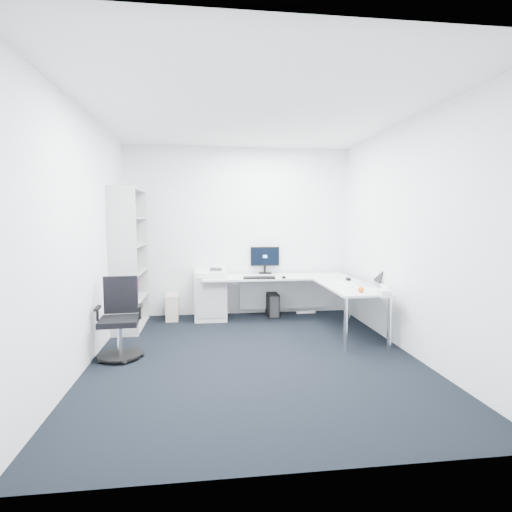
{
  "coord_description": "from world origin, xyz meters",
  "views": [
    {
      "loc": [
        -0.54,
        -4.38,
        1.57
      ],
      "look_at": [
        0.15,
        1.05,
        1.05
      ],
      "focal_mm": 28.0,
      "sensor_mm": 36.0,
      "label": 1
    }
  ],
  "objects": [
    {
      "name": "power_strip",
      "position": [
        1.1,
        1.96,
        0.02
      ],
      "size": [
        0.32,
        0.06,
        0.04
      ],
      "primitive_type": "cube",
      "rotation": [
        0.0,
        0.0,
        0.02
      ],
      "color": "white",
      "rests_on": "ground"
    },
    {
      "name": "ceiling",
      "position": [
        0.0,
        0.0,
        2.7
      ],
      "size": [
        4.2,
        4.2,
        0.0
      ],
      "primitive_type": "plane",
      "color": "white"
    },
    {
      "name": "wall_left",
      "position": [
        -1.8,
        0.0,
        1.35
      ],
      "size": [
        0.02,
        4.2,
        2.7
      ],
      "primitive_type": "cube",
      "color": "white",
      "rests_on": "ground"
    },
    {
      "name": "mouse",
      "position": [
        0.63,
        1.48,
        0.68
      ],
      "size": [
        0.07,
        0.1,
        0.03
      ],
      "primitive_type": "cube",
      "rotation": [
        0.0,
        0.0,
        -0.18
      ],
      "color": "black",
      "rests_on": "l_desk"
    },
    {
      "name": "desk_phone",
      "position": [
        -0.38,
        1.88,
        0.73
      ],
      "size": [
        0.21,
        0.21,
        0.12
      ],
      "primitive_type": null,
      "rotation": [
        0.0,
        0.0,
        -0.17
      ],
      "color": "#272729",
      "rests_on": "l_desk"
    },
    {
      "name": "drawer_pedestal",
      "position": [
        -0.47,
        1.83,
        0.37
      ],
      "size": [
        0.49,
        0.61,
        0.75
      ],
      "primitive_type": "cube",
      "color": "silver",
      "rests_on": "ground"
    },
    {
      "name": "orange_fruit",
      "position": [
        1.33,
        0.22,
        0.7
      ],
      "size": [
        0.07,
        0.07,
        0.07
      ],
      "primitive_type": "sphere",
      "color": "orange",
      "rests_on": "l_desk"
    },
    {
      "name": "white_keyboard",
      "position": [
        1.32,
        0.77,
        0.67
      ],
      "size": [
        0.14,
        0.45,
        0.01
      ],
      "primitive_type": "cube",
      "rotation": [
        0.0,
        0.0,
        0.03
      ],
      "color": "white",
      "rests_on": "l_desk"
    },
    {
      "name": "wall_front",
      "position": [
        0.0,
        -2.1,
        1.35
      ],
      "size": [
        3.6,
        0.02,
        2.7
      ],
      "primitive_type": "cube",
      "color": "white",
      "rests_on": "ground"
    },
    {
      "name": "bookshelf",
      "position": [
        -1.62,
        1.45,
        1.0
      ],
      "size": [
        0.39,
        1.0,
        1.99
      ],
      "primitive_type": null,
      "color": "#B0B3B2",
      "rests_on": "ground"
    },
    {
      "name": "wall_back",
      "position": [
        0.0,
        2.1,
        1.35
      ],
      "size": [
        3.6,
        0.02,
        2.7
      ],
      "primitive_type": "cube",
      "color": "white",
      "rests_on": "ground"
    },
    {
      "name": "laptop",
      "position": [
        1.61,
        0.79,
        0.79
      ],
      "size": [
        0.38,
        0.37,
        0.24
      ],
      "primitive_type": null,
      "rotation": [
        0.0,
        0.0,
        -0.12
      ],
      "color": "silver",
      "rests_on": "l_desk"
    },
    {
      "name": "headphones",
      "position": [
        1.54,
        1.2,
        0.69
      ],
      "size": [
        0.15,
        0.19,
        0.04
      ],
      "primitive_type": null,
      "rotation": [
        0.0,
        0.0,
        -0.3
      ],
      "color": "black",
      "rests_on": "l_desk"
    },
    {
      "name": "tissue_box",
      "position": [
        1.51,
        -0.02,
        0.7
      ],
      "size": [
        0.14,
        0.23,
        0.08
      ],
      "primitive_type": "cube",
      "rotation": [
        0.0,
        0.0,
        -0.1
      ],
      "color": "white",
      "rests_on": "l_desk"
    },
    {
      "name": "beige_pc_tower",
      "position": [
        -1.07,
        1.84,
        0.2
      ],
      "size": [
        0.2,
        0.42,
        0.39
      ],
      "primitive_type": "cube",
      "rotation": [
        0.0,
        0.0,
        0.04
      ],
      "color": "beige",
      "rests_on": "ground"
    },
    {
      "name": "monitor",
      "position": [
        0.42,
        2.03,
        0.89
      ],
      "size": [
        0.48,
        0.17,
        0.45
      ],
      "primitive_type": null,
      "rotation": [
        0.0,
        0.0,
        -0.05
      ],
      "color": "black",
      "rests_on": "l_desk"
    },
    {
      "name": "task_chair",
      "position": [
        -1.51,
        0.14,
        0.45
      ],
      "size": [
        0.54,
        0.54,
        0.9
      ],
      "primitive_type": null,
      "rotation": [
        0.0,
        0.0,
        0.07
      ],
      "color": "black",
      "rests_on": "ground"
    },
    {
      "name": "black_keyboard",
      "position": [
        0.26,
        1.51,
        0.68
      ],
      "size": [
        0.49,
        0.2,
        0.02
      ],
      "primitive_type": "cube",
      "rotation": [
        0.0,
        0.0,
        -0.07
      ],
      "color": "black",
      "rests_on": "l_desk"
    },
    {
      "name": "l_desk",
      "position": [
        0.55,
        1.4,
        0.33
      ],
      "size": [
        2.28,
        1.28,
        0.67
      ],
      "primitive_type": null,
      "color": "silver",
      "rests_on": "ground"
    },
    {
      "name": "wall_right",
      "position": [
        1.8,
        0.0,
        1.35
      ],
      "size": [
        0.02,
        4.2,
        2.7
      ],
      "primitive_type": "cube",
      "color": "white",
      "rests_on": "ground"
    },
    {
      "name": "black_pc_tower",
      "position": [
        0.52,
        1.85,
        0.19
      ],
      "size": [
        0.17,
        0.38,
        0.37
      ],
      "primitive_type": "cube",
      "rotation": [
        0.0,
        0.0,
        0.01
      ],
      "color": "black",
      "rests_on": "ground"
    },
    {
      "name": "ground",
      "position": [
        0.0,
        0.0,
        0.0
      ],
      "size": [
        4.2,
        4.2,
        0.0
      ],
      "primitive_type": "plane",
      "color": "black"
    }
  ]
}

